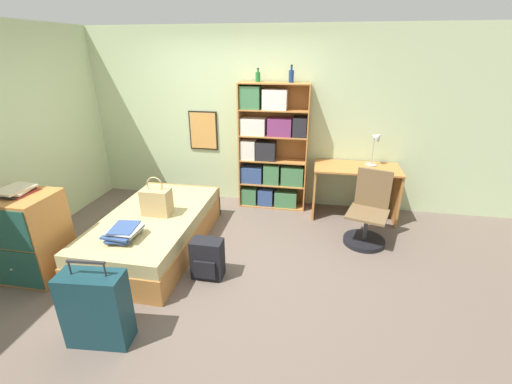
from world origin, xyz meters
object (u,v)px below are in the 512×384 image
at_px(bottle_green, 258,77).
at_px(bottle_brown, 291,76).
at_px(bed, 155,230).
at_px(desk_chair, 367,221).
at_px(backpack, 207,259).
at_px(book_stack_on_bed, 124,232).
at_px(desk, 355,182).
at_px(dresser, 28,236).
at_px(desk_lamp, 377,142).
at_px(suitcase, 96,309).
at_px(waste_bin, 365,209).
at_px(bookcase, 270,151).
at_px(magazine_pile_on_dresser, 15,191).
at_px(handbag, 157,201).

bearing_deg(bottle_green, bottle_brown, -2.32).
height_order(bed, desk_chair, desk_chair).
bearing_deg(backpack, book_stack_on_bed, -173.12).
height_order(bottle_green, desk, bottle_green).
relative_size(dresser, desk_lamp, 1.86).
bearing_deg(bed, book_stack_on_bed, -93.27).
relative_size(bed, bottle_green, 10.94).
bearing_deg(book_stack_on_bed, bottle_brown, 53.58).
distance_m(dresser, desk_chair, 3.86).
bearing_deg(suitcase, waste_bin, 48.77).
relative_size(suitcase, desk_chair, 0.87).
height_order(suitcase, backpack, suitcase).
relative_size(suitcase, dresser, 0.85).
bearing_deg(bookcase, dresser, -135.11).
relative_size(book_stack_on_bed, dresser, 0.42).
height_order(magazine_pile_on_dresser, backpack, magazine_pile_on_dresser).
height_order(bed, bottle_green, bottle_green).
bearing_deg(desk_lamp, bookcase, 178.48).
bearing_deg(backpack, bed, 150.09).
relative_size(handbag, desk_chair, 0.52).
xyz_separation_m(desk, waste_bin, (0.16, -0.06, -0.38)).
bearing_deg(desk_chair, desk, 98.69).
bearing_deg(bottle_green, desk, -6.67).
relative_size(magazine_pile_on_dresser, backpack, 0.82).
bearing_deg(magazine_pile_on_dresser, dresser, -53.93).
distance_m(bottle_brown, desk, 1.73).
distance_m(magazine_pile_on_dresser, bookcase, 3.15).
height_order(book_stack_on_bed, magazine_pile_on_dresser, magazine_pile_on_dresser).
relative_size(desk, desk_chair, 1.28).
xyz_separation_m(handbag, bottle_green, (0.95, 1.47, 1.32)).
distance_m(desk_chair, waste_bin, 0.68).
distance_m(suitcase, desk_lamp, 3.89).
relative_size(suitcase, desk, 0.68).
bearing_deg(dresser, bed, 36.57).
relative_size(book_stack_on_bed, desk_lamp, 0.77).
distance_m(bed, suitcase, 1.51).
bearing_deg(desk, waste_bin, -19.99).
bearing_deg(magazine_pile_on_dresser, backpack, 7.46).
xyz_separation_m(handbag, dresser, (-1.09, -0.78, -0.14)).
height_order(desk, desk_chair, desk_chair).
bearing_deg(backpack, bookcase, 79.00).
bearing_deg(magazine_pile_on_dresser, bed, 34.16).
bearing_deg(bed, suitcase, -81.58).
bearing_deg(dresser, suitcase, -29.87).
bearing_deg(desk_lamp, desk_chair, -98.25).
bearing_deg(desk, dresser, -149.18).
bearing_deg(dresser, bottle_green, 47.73).
distance_m(desk, desk_chair, 0.77).
relative_size(book_stack_on_bed, desk, 0.33).
height_order(bottle_green, desk_chair, bottle_green).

